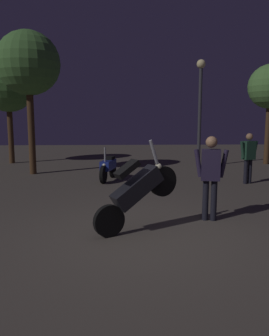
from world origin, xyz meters
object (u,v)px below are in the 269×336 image
object	(u,v)px
motorcycle_blue_parked_left	(108,167)
person_bystander_far	(211,171)
motorcycle_black_foreground	(137,191)
person_rider_beside	(249,154)
streetlamp_near	(200,98)

from	to	relation	value
motorcycle_blue_parked_left	person_bystander_far	size ratio (longest dim) A/B	0.98
motorcycle_black_foreground	person_bystander_far	size ratio (longest dim) A/B	0.98
motorcycle_black_foreground	motorcycle_blue_parked_left	bearing A→B (deg)	69.93
motorcycle_blue_parked_left	person_rider_beside	xyz separation A→B (m)	(4.34, -0.76, 0.48)
person_bystander_far	person_rider_beside	bearing A→B (deg)	-17.81
streetlamp_near	motorcycle_blue_parked_left	bearing A→B (deg)	-141.35
person_rider_beside	streetlamp_near	distance (m)	4.20
streetlamp_near	person_rider_beside	bearing A→B (deg)	-79.64
person_bystander_far	motorcycle_black_foreground	bearing A→B (deg)	125.19
motorcycle_blue_parked_left	person_rider_beside	size ratio (longest dim) A/B	1.05
person_bystander_far	streetlamp_near	distance (m)	7.73
motorcycle_black_foreground	streetlamp_near	bearing A→B (deg)	41.73
motorcycle_black_foreground	streetlamp_near	distance (m)	8.75
motorcycle_black_foreground	person_bystander_far	xyz separation A→B (m)	(1.47, 0.60, 0.25)
motorcycle_black_foreground	motorcycle_blue_parked_left	size ratio (longest dim) A/B	1.00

